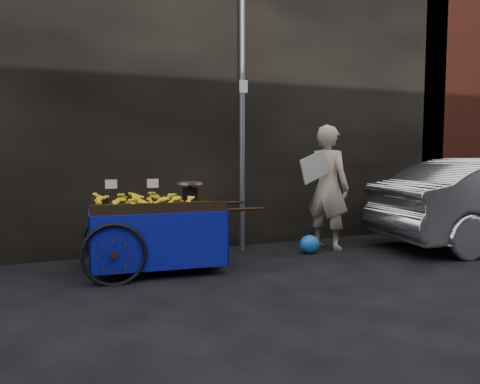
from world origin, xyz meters
name	(u,v)px	position (x,y,z in m)	size (l,w,h in m)	color
ground	(261,273)	(0.00, 0.00, 0.00)	(80.00, 80.00, 0.00)	black
building_wall	(218,91)	(0.39, 2.60, 2.50)	(13.50, 2.00, 5.00)	black
street_pole	(242,114)	(0.30, 1.30, 2.01)	(0.12, 0.10, 4.00)	slate
banana_cart	(152,213)	(-1.19, 0.60, 0.72)	(2.22, 1.20, 1.16)	black
vendor	(327,187)	(1.51, 0.89, 0.93)	(1.00, 0.81, 1.86)	tan
plastic_bag	(309,244)	(1.10, 0.70, 0.13)	(0.30, 0.24, 0.27)	blue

